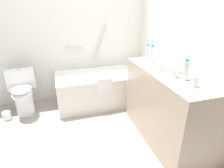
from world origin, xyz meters
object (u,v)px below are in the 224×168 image
(bathtub, at_px, (104,86))
(drinking_glass_0, at_px, (175,73))
(water_bottle_2, at_px, (148,53))
(toilet_paper_roll, at_px, (7,116))
(water_bottle_1, at_px, (186,70))
(sink_basin, at_px, (168,67))
(water_bottle_0, at_px, (152,54))
(drinking_glass_1, at_px, (195,82))
(sink_faucet, at_px, (182,65))
(toilet, at_px, (23,92))

(bathtub, height_order, drinking_glass_0, bathtub)
(water_bottle_2, height_order, toilet_paper_roll, water_bottle_2)
(bathtub, relative_size, water_bottle_1, 7.47)
(toilet_paper_roll, bearing_deg, sink_basin, -25.09)
(sink_basin, bearing_deg, bathtub, 114.23)
(water_bottle_0, height_order, drinking_glass_1, water_bottle_0)
(sink_basin, height_order, water_bottle_0, water_bottle_0)
(water_bottle_2, bearing_deg, drinking_glass_1, -89.10)
(bathtub, relative_size, sink_faucet, 9.99)
(drinking_glass_0, relative_size, toilet_paper_roll, 0.69)
(toilet, bearing_deg, sink_basin, 52.99)
(drinking_glass_1, xyz_separation_m, toilet_paper_roll, (-1.92, 1.37, -0.85))
(water_bottle_0, xyz_separation_m, water_bottle_2, (-0.01, 0.09, -0.00))
(water_bottle_0, bearing_deg, water_bottle_2, 96.74)
(toilet, height_order, drinking_glass_1, drinking_glass_1)
(sink_faucet, bearing_deg, water_bottle_1, -122.52)
(sink_faucet, xyz_separation_m, water_bottle_0, (-0.22, 0.32, 0.07))
(toilet, relative_size, drinking_glass_0, 8.01)
(toilet_paper_roll, bearing_deg, drinking_glass_1, -35.63)
(water_bottle_2, relative_size, drinking_glass_0, 2.51)
(bathtub, xyz_separation_m, drinking_glass_0, (0.41, -1.24, 0.63))
(bathtub, distance_m, toilet_paper_roll, 1.50)
(water_bottle_1, height_order, toilet_paper_roll, water_bottle_1)
(bathtub, distance_m, sink_basin, 1.29)
(toilet, relative_size, sink_faucet, 4.32)
(sink_faucet, bearing_deg, drinking_glass_1, -114.77)
(water_bottle_2, bearing_deg, sink_basin, -84.09)
(bathtub, height_order, water_bottle_1, bathtub)
(sink_basin, distance_m, drinking_glass_0, 0.22)
(water_bottle_2, relative_size, toilet_paper_roll, 1.72)
(bathtub, distance_m, water_bottle_1, 1.56)
(bathtub, xyz_separation_m, water_bottle_1, (0.46, -1.33, 0.68))
(drinking_glass_0, bearing_deg, sink_faucet, 40.53)
(toilet, height_order, sink_faucet, sink_faucet)
(water_bottle_2, bearing_deg, toilet, 159.13)
(toilet, relative_size, water_bottle_1, 3.23)
(water_bottle_1, xyz_separation_m, water_bottle_2, (-0.04, 0.70, 0.00))
(water_bottle_2, xyz_separation_m, toilet_paper_roll, (-1.90, 0.50, -0.90))
(toilet_paper_roll, bearing_deg, water_bottle_0, -17.14)
(water_bottle_0, xyz_separation_m, toilet_paper_roll, (-1.91, 0.59, -0.90))
(bathtub, relative_size, water_bottle_0, 7.18)
(water_bottle_1, relative_size, drinking_glass_1, 2.13)
(sink_basin, xyz_separation_m, water_bottle_2, (-0.04, 0.41, 0.06))
(bathtub, height_order, water_bottle_0, bathtub)
(water_bottle_0, xyz_separation_m, water_bottle_1, (0.03, -0.61, -0.00))
(toilet, bearing_deg, sink_faucet, 55.56)
(water_bottle_0, bearing_deg, drinking_glass_0, -92.82)
(bathtub, xyz_separation_m, sink_basin, (0.46, -1.03, 0.62))
(drinking_glass_0, xyz_separation_m, drinking_glass_1, (0.03, -0.25, 0.01))
(sink_faucet, relative_size, water_bottle_0, 0.72)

